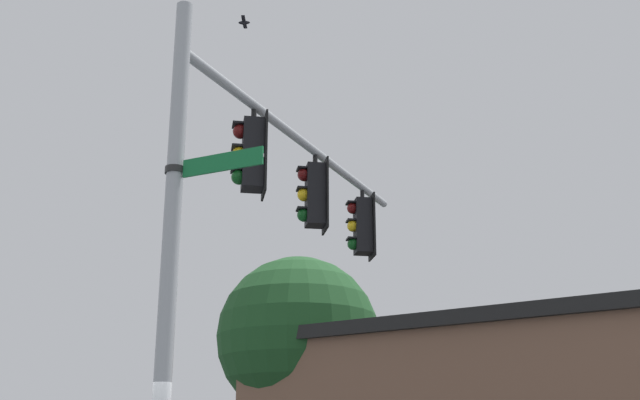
% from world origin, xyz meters
% --- Properties ---
extents(signal_pole, '(0.21, 0.21, 7.29)m').
position_xyz_m(signal_pole, '(0.00, 0.00, 3.65)').
color(signal_pole, '#ADB2B7').
rests_on(signal_pole, ground).
extents(mast_arm, '(5.90, 4.18, 0.14)m').
position_xyz_m(mast_arm, '(2.91, -2.03, 6.63)').
color(mast_arm, '#ADB2B7').
extents(traffic_light_nearest_pole, '(0.54, 0.49, 1.31)m').
position_xyz_m(traffic_light_nearest_pole, '(1.50, -1.03, 5.86)').
color(traffic_light_nearest_pole, black).
extents(traffic_light_mid_inner, '(0.54, 0.49, 1.31)m').
position_xyz_m(traffic_light_mid_inner, '(3.19, -2.20, 5.86)').
color(traffic_light_mid_inner, black).
extents(traffic_light_mid_outer, '(0.54, 0.49, 1.31)m').
position_xyz_m(traffic_light_mid_outer, '(4.88, -3.38, 5.86)').
color(traffic_light_mid_outer, black).
extents(street_name_sign, '(0.83, 1.13, 0.22)m').
position_xyz_m(street_name_sign, '(-0.23, -0.33, 5.01)').
color(street_name_sign, '#147238').
extents(bird_flying, '(0.33, 0.21, 0.08)m').
position_xyz_m(bird_flying, '(2.79, -0.94, 8.74)').
color(bird_flying, black).
extents(tree_by_storefront, '(3.96, 3.96, 6.52)m').
position_xyz_m(tree_by_storefront, '(10.26, -2.94, 4.52)').
color(tree_by_storefront, '#4C3823').
rests_on(tree_by_storefront, ground).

